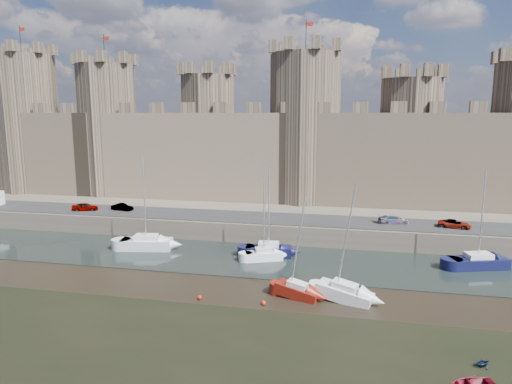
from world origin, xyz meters
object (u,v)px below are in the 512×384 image
sailboat_5 (345,292)px  sailboat_4 (297,290)px  sailboat_3 (478,261)px  sailboat_0 (146,243)px  sailboat_2 (264,254)px  car_3 (455,224)px  car_0 (85,207)px  car_2 (394,219)px  car_1 (122,207)px  sailboat_1 (269,250)px

sailboat_5 → sailboat_4: bearing=-161.4°
sailboat_3 → sailboat_0: bearing=164.4°
sailboat_3 → sailboat_2: bearing=168.2°
sailboat_2 → sailboat_3: size_ratio=0.86×
car_3 → sailboat_0: 37.86m
car_0 → sailboat_0: bearing=-138.9°
car_2 → car_3: bearing=-108.6°
car_2 → sailboat_5: 20.86m
car_0 → car_3: 50.08m
car_3 → sailboat_5: size_ratio=0.36×
sailboat_3 → car_1: bearing=152.5°
car_2 → sailboat_1: sailboat_1 is taller
car_0 → sailboat_2: 29.69m
sailboat_5 → sailboat_3: bearing=55.6°
car_3 → sailboat_4: bearing=150.4°
car_3 → sailboat_2: 24.14m
car_2 → sailboat_2: size_ratio=0.43×
car_1 → sailboat_1: size_ratio=0.31×
sailboat_5 → car_3: bearing=71.9°
car_0 → sailboat_0: size_ratio=0.31×
car_0 → car_2: car_0 is taller
car_1 → car_2: bearing=-80.3°
car_0 → car_1: (5.18, 1.22, -0.08)m
car_0 → sailboat_5: (37.23, -18.65, -2.35)m
car_2 → sailboat_2: sailboat_2 is taller
car_1 → sailboat_5: size_ratio=0.31×
car_0 → sailboat_3: 51.64m
car_1 → sailboat_3: 46.72m
car_3 → sailboat_0: bearing=115.0°
sailboat_1 → sailboat_2: 1.58m
car_1 → sailboat_3: sailboat_3 is taller
sailboat_0 → sailboat_1: 15.10m
car_3 → sailboat_3: size_ratio=0.37×
car_2 → sailboat_3: 11.91m
car_1 → car_0: bearing=112.9°
car_1 → sailboat_5: bearing=-112.2°
sailboat_3 → sailboat_5: (-13.86, -11.53, -0.05)m
sailboat_0 → sailboat_3: size_ratio=1.09×
car_0 → sailboat_4: (33.04, -18.86, -2.41)m
car_0 → sailboat_2: bearing=-125.5°
sailboat_1 → sailboat_5: bearing=-57.6°
car_3 → car_1: bearing=100.9°
car_1 → sailboat_2: (22.92, -10.50, -2.29)m
car_1 → sailboat_2: 25.32m
car_2 → car_3: car_2 is taller
sailboat_0 → sailboat_1: sailboat_0 is taller
car_0 → sailboat_3: (51.10, -7.13, -2.31)m
sailboat_2 → sailboat_4: bearing=-83.8°
sailboat_2 → sailboat_5: 13.09m
sailboat_1 → sailboat_4: 12.06m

